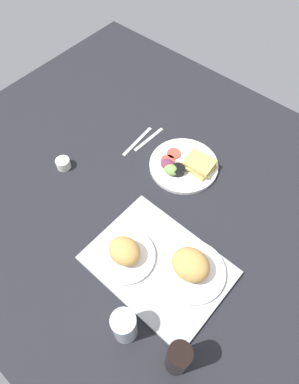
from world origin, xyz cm
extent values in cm
cube|color=black|center=(0.00, 0.00, -1.50)|extent=(190.00, 150.00, 3.00)
cube|color=#9EA0A3|center=(-17.76, 21.77, 0.80)|extent=(45.65, 33.89, 1.60)
cylinder|color=white|center=(-27.76, 16.77, 2.30)|extent=(21.81, 21.81, 1.40)
ellipsoid|color=tan|center=(-26.87, 17.04, 7.26)|extent=(12.49, 10.78, 8.51)
cylinder|color=white|center=(-7.76, 26.77, 2.30)|extent=(19.85, 19.85, 1.40)
ellipsoid|color=tan|center=(-7.77, 26.93, 6.71)|extent=(10.88, 9.40, 7.42)
cylinder|color=white|center=(1.29, -17.25, 0.80)|extent=(27.39, 27.39, 1.60)
cube|color=tan|center=(-4.19, -19.71, 2.30)|extent=(11.56, 9.69, 1.40)
cube|color=#B2C66B|center=(-4.19, -19.71, 3.50)|extent=(12.86, 11.40, 1.00)
cube|color=tan|center=(-4.19, -19.71, 4.70)|extent=(11.74, 9.92, 1.40)
cylinder|color=#D14738|center=(7.45, -18.62, 2.00)|extent=(5.60, 5.60, 0.80)
cylinder|color=#D14738|center=(7.04, -14.24, 2.00)|extent=(5.60, 5.60, 0.80)
cylinder|color=black|center=(0.60, -12.46, 3.10)|extent=(5.20, 5.20, 3.00)
cylinder|color=#EFEACC|center=(0.60, -12.46, 4.20)|extent=(4.26, 4.26, 0.60)
ellipsoid|color=#729E4C|center=(2.65, -10.68, 3.40)|extent=(6.00, 4.80, 3.60)
ellipsoid|color=#6B2D47|center=(5.12, -11.77, 3.40)|extent=(6.00, 4.80, 3.60)
cylinder|color=silver|center=(-23.41, 43.90, 6.81)|extent=(7.23, 7.23, 13.62)
cylinder|color=black|center=(-40.23, 41.08, 9.22)|extent=(6.40, 6.40, 18.44)
cylinder|color=silver|center=(37.74, 13.85, 2.00)|extent=(5.60, 5.60, 4.00)
cube|color=#B7B7BC|center=(21.29, -19.25, 0.25)|extent=(2.17, 17.05, 0.50)
cube|color=#B7B7BC|center=(24.29, -15.25, 0.25)|extent=(2.94, 19.05, 0.50)
camera|label=1|loc=(-43.11, 56.07, 109.14)|focal=32.12mm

